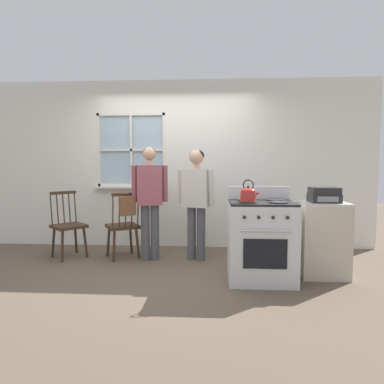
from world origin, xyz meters
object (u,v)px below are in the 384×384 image
chair_near_wall (68,226)px  handbag (127,206)px  person_teen_center (196,193)px  stereo (324,195)px  kettle (248,194)px  potted_plant (142,181)px  person_elderly_left (150,194)px  stove (261,240)px  chair_by_window (123,227)px  side_counter (322,239)px

chair_near_wall → handbag: bearing=-58.4°
person_teen_center → stereo: bearing=-3.1°
person_teen_center → stereo: 1.68m
kettle → chair_near_wall: bearing=159.0°
potted_plant → person_teen_center: bearing=-37.8°
person_elderly_left → stove: size_ratio=1.47×
chair_near_wall → person_teen_center: person_teen_center is taller
kettle → stereo: bearing=19.6°
person_teen_center → potted_plant: bearing=160.3°
handbag → potted_plant: bearing=88.5°
chair_by_window → potted_plant: potted_plant is taller
handbag → stereo: stereo is taller
side_counter → chair_near_wall: bearing=170.0°
stove → potted_plant: 2.37m
stove → stereo: stove is taller
person_teen_center → stereo: person_teen_center is taller
handbag → side_counter: 2.56m
person_teen_center → kettle: 1.13m
stereo → chair_by_window: bearing=166.3°
person_teen_center → handbag: (-0.94, -0.17, -0.16)m
person_elderly_left → potted_plant: (-0.27, 0.76, 0.14)m
person_elderly_left → stereo: (2.21, -0.55, 0.04)m
stereo → potted_plant: bearing=152.0°
stove → chair_near_wall: bearing=162.8°
handbag → kettle: bearing=-26.1°
kettle → stereo: (0.93, 0.33, -0.04)m
stove → kettle: kettle is taller
chair_near_wall → stereo: (3.43, -0.62, 0.53)m
stove → chair_by_window: bearing=155.7°
person_teen_center → stereo: (1.56, -0.61, 0.04)m
chair_near_wall → stove: size_ratio=0.89×
person_elderly_left → side_counter: person_elderly_left is taller
chair_by_window → potted_plant: (0.14, 0.68, 0.63)m
chair_near_wall → stove: stove is taller
person_teen_center → handbag: 0.97m
person_elderly_left → stove: person_elderly_left is taller
person_elderly_left → person_teen_center: size_ratio=1.02×
stove → handbag: stove is taller
kettle → handbag: size_ratio=0.80×
chair_near_wall → stove: 2.79m
potted_plant → stove: bearing=-41.5°
kettle → side_counter: bearing=20.7°
kettle → stereo: kettle is taller
chair_by_window → handbag: size_ratio=3.13×
handbag → side_counter: handbag is taller
side_counter → stereo: bearing=-90.0°
chair_by_window → stove: 2.04m
chair_by_window → person_elderly_left: bearing=137.6°
person_elderly_left → person_teen_center: (0.65, 0.05, 0.00)m
person_teen_center → stove: person_teen_center is taller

